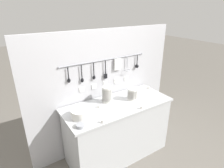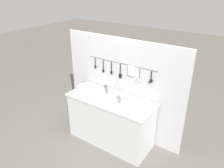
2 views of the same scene
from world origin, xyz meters
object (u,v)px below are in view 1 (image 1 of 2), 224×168
cup_back_right (99,106)px  cup_back_left (148,88)px  steel_mixing_bowl (81,126)px  cup_beside_plates (103,121)px  bowl_stack_nested_right (132,94)px  plate_stack (81,113)px  cup_front_left (141,107)px  bowl_stack_tall_left (107,94)px

cup_back_right → cup_back_left: 0.95m
steel_mixing_bowl → cup_beside_plates: (0.24, -0.06, 0.00)m
bowl_stack_nested_right → plate_stack: 0.80m
cup_back_right → cup_front_left: bearing=-36.0°
steel_mixing_bowl → cup_beside_plates: size_ratio=2.61×
bowl_stack_nested_right → cup_back_right: size_ratio=4.26×
bowl_stack_tall_left → steel_mixing_bowl: bowl_stack_tall_left is taller
bowl_stack_tall_left → cup_back_right: size_ratio=5.81×
cup_back_right → cup_front_left: 0.55m
bowl_stack_tall_left → cup_front_left: bowl_stack_tall_left is taller
bowl_stack_tall_left → plate_stack: size_ratio=0.98×
plate_stack → cup_front_left: bearing=-18.3°
steel_mixing_bowl → cup_back_right: bearing=35.0°
steel_mixing_bowl → cup_back_right: cup_back_right is taller
bowl_stack_tall_left → cup_beside_plates: size_ratio=5.81×
steel_mixing_bowl → cup_back_left: bearing=15.0°
bowl_stack_tall_left → cup_back_left: bowl_stack_tall_left is taller
cup_back_left → bowl_stack_nested_right: bearing=-161.6°
plate_stack → cup_beside_plates: (0.16, -0.24, -0.03)m
bowl_stack_tall_left → cup_front_left: size_ratio=5.81×
cup_front_left → cup_beside_plates: size_ratio=1.00×
cup_back_right → cup_back_left: size_ratio=1.00×
bowl_stack_tall_left → cup_back_left: bearing=1.3°
steel_mixing_bowl → cup_back_left: (1.33, 0.36, 0.00)m
cup_beside_plates → cup_back_left: same height
plate_stack → cup_front_left: size_ratio=5.95×
bowl_stack_nested_right → plate_stack: (-0.80, -0.02, -0.03)m
bowl_stack_nested_right → plate_stack: size_ratio=0.72×
cup_front_left → cup_beside_plates: same height
cup_back_left → cup_back_right: bearing=-174.5°
cup_back_right → cup_front_left: same height
bowl_stack_nested_right → steel_mixing_bowl: bowl_stack_nested_right is taller
cup_back_right → steel_mixing_bowl: bearing=-145.0°
cup_beside_plates → cup_back_left: (1.08, 0.41, 0.00)m
cup_back_right → bowl_stack_nested_right: bearing=-6.2°
bowl_stack_nested_right → cup_front_left: 0.28m
cup_front_left → cup_back_left: bearing=39.2°
steel_mixing_bowl → cup_back_left: cup_back_left is taller
steel_mixing_bowl → cup_back_left: 1.37m
bowl_stack_nested_right → steel_mixing_bowl: bearing=-166.7°
steel_mixing_bowl → cup_beside_plates: cup_beside_plates is taller
plate_stack → cup_front_left: (0.73, -0.24, -0.03)m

